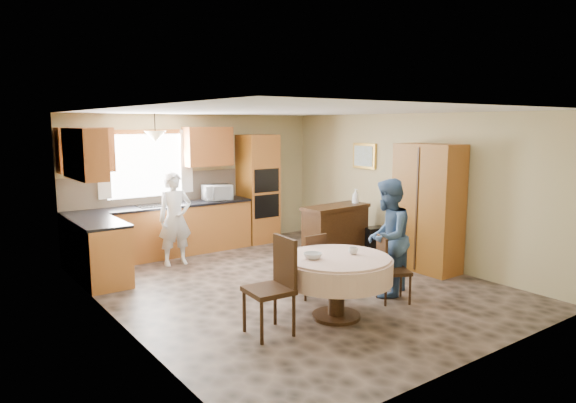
% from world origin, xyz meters
% --- Properties ---
extents(floor, '(5.00, 6.00, 0.01)m').
position_xyz_m(floor, '(0.00, 0.00, 0.00)').
color(floor, brown).
rests_on(floor, ground).
extents(ceiling, '(5.00, 6.00, 0.01)m').
position_xyz_m(ceiling, '(0.00, 0.00, 2.50)').
color(ceiling, white).
rests_on(ceiling, wall_back).
extents(wall_back, '(5.00, 0.02, 2.50)m').
position_xyz_m(wall_back, '(0.00, 3.00, 1.25)').
color(wall_back, tan).
rests_on(wall_back, floor).
extents(wall_front, '(5.00, 0.02, 2.50)m').
position_xyz_m(wall_front, '(0.00, -3.00, 1.25)').
color(wall_front, tan).
rests_on(wall_front, floor).
extents(wall_left, '(0.02, 6.00, 2.50)m').
position_xyz_m(wall_left, '(-2.50, 0.00, 1.25)').
color(wall_left, tan).
rests_on(wall_left, floor).
extents(wall_right, '(0.02, 6.00, 2.50)m').
position_xyz_m(wall_right, '(2.50, 0.00, 1.25)').
color(wall_right, tan).
rests_on(wall_right, floor).
extents(window, '(1.40, 0.03, 1.10)m').
position_xyz_m(window, '(-1.00, 2.98, 1.60)').
color(window, white).
rests_on(window, wall_back).
extents(curtain_left, '(0.22, 0.02, 1.15)m').
position_xyz_m(curtain_left, '(-1.75, 2.93, 1.65)').
color(curtain_left, white).
rests_on(curtain_left, wall_back).
extents(curtain_right, '(0.22, 0.02, 1.15)m').
position_xyz_m(curtain_right, '(-0.25, 2.93, 1.65)').
color(curtain_right, white).
rests_on(curtain_right, wall_back).
extents(base_cab_back, '(3.30, 0.60, 0.88)m').
position_xyz_m(base_cab_back, '(-0.85, 2.70, 0.44)').
color(base_cab_back, orange).
rests_on(base_cab_back, floor).
extents(counter_back, '(3.30, 0.64, 0.04)m').
position_xyz_m(counter_back, '(-0.85, 2.70, 0.90)').
color(counter_back, black).
rests_on(counter_back, base_cab_back).
extents(base_cab_left, '(0.60, 1.20, 0.88)m').
position_xyz_m(base_cab_left, '(-2.20, 1.80, 0.44)').
color(base_cab_left, orange).
rests_on(base_cab_left, floor).
extents(counter_left, '(0.64, 1.20, 0.04)m').
position_xyz_m(counter_left, '(-2.20, 1.80, 0.90)').
color(counter_left, black).
rests_on(counter_left, base_cab_left).
extents(backsplash, '(3.30, 0.02, 0.55)m').
position_xyz_m(backsplash, '(-0.85, 2.99, 1.18)').
color(backsplash, tan).
rests_on(backsplash, wall_back).
extents(wall_cab_left, '(0.85, 0.33, 0.72)m').
position_xyz_m(wall_cab_left, '(-2.05, 2.83, 1.91)').
color(wall_cab_left, '#C66A31').
rests_on(wall_cab_left, wall_back).
extents(wall_cab_right, '(0.90, 0.33, 0.72)m').
position_xyz_m(wall_cab_right, '(0.15, 2.83, 1.91)').
color(wall_cab_right, '#C66A31').
rests_on(wall_cab_right, wall_back).
extents(wall_cab_side, '(0.33, 1.20, 0.72)m').
position_xyz_m(wall_cab_side, '(-2.33, 1.80, 1.91)').
color(wall_cab_side, '#C66A31').
rests_on(wall_cab_side, wall_left).
extents(oven_tower, '(0.66, 0.62, 2.12)m').
position_xyz_m(oven_tower, '(1.15, 2.69, 1.06)').
color(oven_tower, orange).
rests_on(oven_tower, floor).
extents(oven_upper, '(0.56, 0.01, 0.45)m').
position_xyz_m(oven_upper, '(1.15, 2.38, 1.25)').
color(oven_upper, black).
rests_on(oven_upper, oven_tower).
extents(oven_lower, '(0.56, 0.01, 0.45)m').
position_xyz_m(oven_lower, '(1.15, 2.38, 0.75)').
color(oven_lower, black).
rests_on(oven_lower, oven_tower).
extents(pendant, '(0.36, 0.36, 0.18)m').
position_xyz_m(pendant, '(-1.00, 2.50, 2.12)').
color(pendant, beige).
rests_on(pendant, ceiling).
extents(sideboard, '(1.27, 0.61, 0.88)m').
position_xyz_m(sideboard, '(1.50, 0.77, 0.44)').
color(sideboard, '#38210F').
rests_on(sideboard, floor).
extents(space_heater, '(0.42, 0.33, 0.52)m').
position_xyz_m(space_heater, '(2.20, 0.50, 0.26)').
color(space_heater, black).
rests_on(space_heater, floor).
extents(cupboard, '(0.53, 1.06, 2.02)m').
position_xyz_m(cupboard, '(2.22, -0.61, 1.01)').
color(cupboard, orange).
rests_on(cupboard, floor).
extents(dining_table, '(1.33, 1.33, 0.76)m').
position_xyz_m(dining_table, '(-0.32, -1.32, 0.59)').
color(dining_table, '#38210F').
rests_on(dining_table, floor).
extents(chair_left, '(0.50, 0.50, 1.09)m').
position_xyz_m(chair_left, '(-1.16, -1.25, 0.60)').
color(chair_left, '#38210F').
rests_on(chair_left, floor).
extents(chair_back, '(0.38, 0.38, 0.87)m').
position_xyz_m(chair_back, '(-0.10, -0.55, 0.48)').
color(chair_back, '#38210F').
rests_on(chair_back, floor).
extents(chair_right, '(0.51, 0.51, 0.88)m').
position_xyz_m(chair_right, '(0.62, -1.30, 0.49)').
color(chair_right, '#38210F').
rests_on(chair_right, floor).
extents(framed_picture, '(0.06, 0.57, 0.47)m').
position_xyz_m(framed_picture, '(2.47, 1.08, 1.74)').
color(framed_picture, gold).
rests_on(framed_picture, wall_right).
extents(microwave, '(0.57, 0.43, 0.29)m').
position_xyz_m(microwave, '(0.22, 2.65, 1.06)').
color(microwave, silver).
rests_on(microwave, counter_back).
extents(person_sink, '(0.60, 0.43, 1.54)m').
position_xyz_m(person_sink, '(-0.89, 2.05, 0.77)').
color(person_sink, silver).
rests_on(person_sink, floor).
extents(person_dining, '(0.97, 0.90, 1.60)m').
position_xyz_m(person_dining, '(0.80, -1.09, 0.80)').
color(person_dining, '#3A567E').
rests_on(person_dining, floor).
extents(bowl_sideboard, '(0.26, 0.26, 0.05)m').
position_xyz_m(bowl_sideboard, '(1.13, 0.77, 0.91)').
color(bowl_sideboard, '#B2B2B2').
rests_on(bowl_sideboard, sideboard).
extents(bottle_sideboard, '(0.13, 0.13, 0.31)m').
position_xyz_m(bottle_sideboard, '(1.96, 0.77, 1.04)').
color(bottle_sideboard, silver).
rests_on(bottle_sideboard, sideboard).
extents(cup_table, '(0.13, 0.13, 0.09)m').
position_xyz_m(cup_table, '(-0.08, -1.35, 0.80)').
color(cup_table, '#B2B2B2').
rests_on(cup_table, dining_table).
extents(bowl_table, '(0.26, 0.26, 0.07)m').
position_xyz_m(bowl_table, '(-0.61, -1.22, 0.79)').
color(bowl_table, '#B2B2B2').
rests_on(bowl_table, dining_table).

